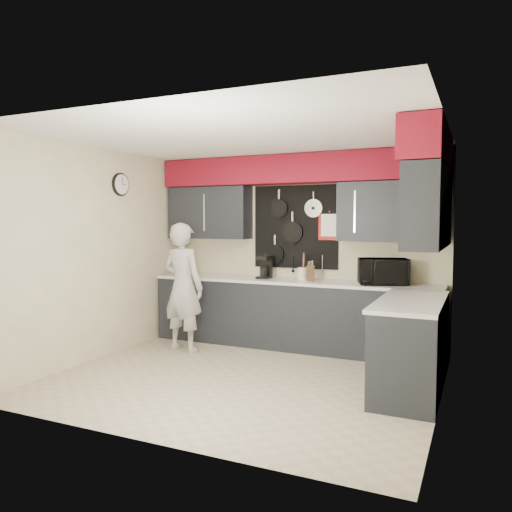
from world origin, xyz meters
The scene contains 10 objects.
ground centered at (0.00, 0.00, 0.00)m, with size 4.00×4.00×0.00m, color #B1A58A.
back_wall_assembly centered at (0.01, 1.60, 2.01)m, with size 4.00×0.36×2.60m.
right_wall_assembly centered at (1.85, 0.26, 1.94)m, with size 0.36×3.50×2.60m.
left_wall_assembly centered at (-1.99, 0.02, 1.33)m, with size 0.05×3.50×2.60m.
base_cabinets centered at (0.49, 1.13, 0.46)m, with size 3.95×2.20×0.92m.
microwave centered at (1.21, 1.45, 1.08)m, with size 0.58×0.40×0.32m, color black.
knife_block centered at (0.29, 1.39, 1.03)m, with size 0.10×0.10×0.21m, color #381E12.
utensil_crock centered at (0.14, 1.49, 1.00)m, with size 0.13×0.13×0.17m, color white.
coffee_maker centered at (-0.39, 1.46, 1.08)m, with size 0.17×0.21×0.31m.
person centered at (-1.24, 0.71, 0.84)m, with size 0.62×0.40×1.68m, color #BDBDBA.
Camera 1 is at (2.31, -4.81, 1.70)m, focal length 35.00 mm.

